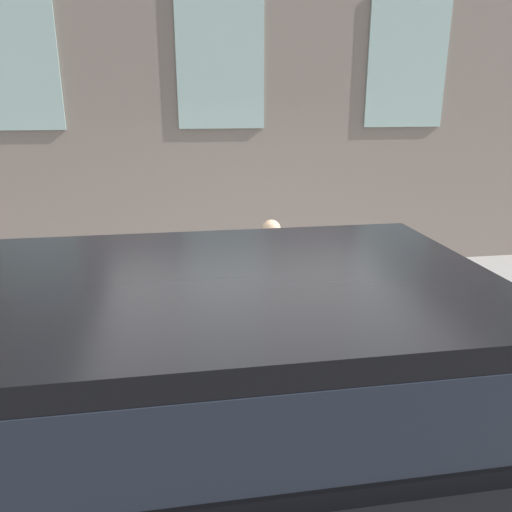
{
  "coord_description": "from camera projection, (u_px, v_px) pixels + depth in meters",
  "views": [
    {
      "loc": [
        -3.5,
        0.63,
        2.45
      ],
      "look_at": [
        0.95,
        -0.09,
        1.04
      ],
      "focal_mm": 35.0,
      "sensor_mm": 36.0,
      "label": 1
    }
  ],
  "objects": [
    {
      "name": "fire_hydrant",
      "position": [
        240.0,
        313.0,
        4.58
      ],
      "size": [
        0.32,
        0.44,
        0.85
      ],
      "color": "#2D7260",
      "rests_on": "sidewalk"
    },
    {
      "name": "parked_truck_black_near",
      "position": [
        198.0,
        412.0,
        2.46
      ],
      "size": [
        1.87,
        4.26,
        1.69
      ],
      "color": "black",
      "rests_on": "ground_plane"
    },
    {
      "name": "sidewalk",
      "position": [
        239.0,
        321.0,
        5.61
      ],
      "size": [
        3.19,
        60.0,
        0.14
      ],
      "color": "gray",
      "rests_on": "ground_plane"
    },
    {
      "name": "ground_plane",
      "position": [
        264.0,
        410.0,
        4.13
      ],
      "size": [
        80.0,
        80.0,
        0.0
      ],
      "primitive_type": "plane",
      "color": "#514F4C"
    },
    {
      "name": "person",
      "position": [
        271.0,
        265.0,
        5.05
      ],
      "size": [
        0.29,
        0.19,
        1.18
      ],
      "rotation": [
        0.0,
        0.0,
        0.85
      ],
      "color": "navy",
      "rests_on": "sidewalk"
    }
  ]
}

